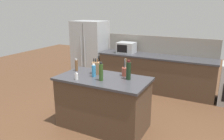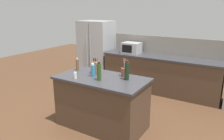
{
  "view_description": "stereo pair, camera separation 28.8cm",
  "coord_description": "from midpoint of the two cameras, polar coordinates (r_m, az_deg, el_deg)",
  "views": [
    {
      "loc": [
        1.8,
        -3.15,
        2.11
      ],
      "look_at": [
        0.0,
        0.35,
        0.99
      ],
      "focal_mm": 35.0,
      "sensor_mm": 36.0,
      "label": 1
    },
    {
      "loc": [
        2.05,
        -3.0,
        2.11
      ],
      "look_at": [
        0.0,
        0.35,
        0.99
      ],
      "focal_mm": 35.0,
      "sensor_mm": 36.0,
      "label": 2
    }
  ],
  "objects": [
    {
      "name": "olive_oil_bottle",
      "position": [
        3.62,
        -5.16,
        -0.54
      ],
      "size": [
        0.07,
        0.07,
        0.32
      ],
      "color": "#2D4C1E",
      "rests_on": "kitchen_island"
    },
    {
      "name": "wall_backsplash",
      "position": [
        5.9,
        10.95,
        6.45
      ],
      "size": [
        2.95,
        0.03,
        0.46
      ],
      "primitive_type": "cube",
      "color": "gray",
      "rests_on": "back_counter_run"
    },
    {
      "name": "refrigerator",
      "position": [
        6.56,
        -6.95,
        4.96
      ],
      "size": [
        0.94,
        0.75,
        1.75
      ],
      "color": "#ADB2B7",
      "rests_on": "ground_plane"
    },
    {
      "name": "wine_bottle",
      "position": [
        3.66,
        2.1,
        -0.15
      ],
      "size": [
        0.08,
        0.08,
        0.34
      ],
      "color": "black",
      "rests_on": "kitchen_island"
    },
    {
      "name": "pepper_grinder",
      "position": [
        4.26,
        -11.2,
        1.23
      ],
      "size": [
        0.06,
        0.06,
        0.24
      ],
      "color": "brown",
      "rests_on": "kitchen_island"
    },
    {
      "name": "back_counter_run",
      "position": [
        5.76,
        9.69,
        -0.86
      ],
      "size": [
        2.99,
        0.66,
        0.94
      ],
      "color": "#4C3828",
      "rests_on": "ground_plane"
    },
    {
      "name": "microwave",
      "position": [
        5.9,
        2.37,
        5.86
      ],
      "size": [
        0.46,
        0.39,
        0.28
      ],
      "color": "#ADB2B7",
      "rests_on": "back_counter_run"
    },
    {
      "name": "knife_block",
      "position": [
        4.01,
        -6.31,
        0.52
      ],
      "size": [
        0.15,
        0.13,
        0.29
      ],
      "rotation": [
        0.0,
        0.0,
        0.31
      ],
      "color": "#936B47",
      "rests_on": "kitchen_island"
    },
    {
      "name": "salt_shaker",
      "position": [
        3.75,
        -11.45,
        -1.67
      ],
      "size": [
        0.06,
        0.06,
        0.12
      ],
      "color": "silver",
      "rests_on": "kitchen_island"
    },
    {
      "name": "kitchen_island",
      "position": [
        3.98,
        -4.43,
        -8.45
      ],
      "size": [
        1.61,
        0.87,
        0.94
      ],
      "color": "#4C3828",
      "rests_on": "ground_plane"
    },
    {
      "name": "utensil_crock",
      "position": [
        3.88,
        1.35,
        -0.39
      ],
      "size": [
        0.12,
        0.12,
        0.32
      ],
      "color": "brown",
      "rests_on": "kitchen_island"
    },
    {
      "name": "dish_soap_bottle",
      "position": [
        3.85,
        -6.93,
        -0.21
      ],
      "size": [
        0.07,
        0.07,
        0.23
      ],
      "color": "#3384BC",
      "rests_on": "kitchen_island"
    },
    {
      "name": "ground_plane",
      "position": [
        4.2,
        -4.29,
        -14.33
      ],
      "size": [
        14.0,
        14.0,
        0.0
      ],
      "primitive_type": "plane",
      "color": "brown"
    }
  ]
}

